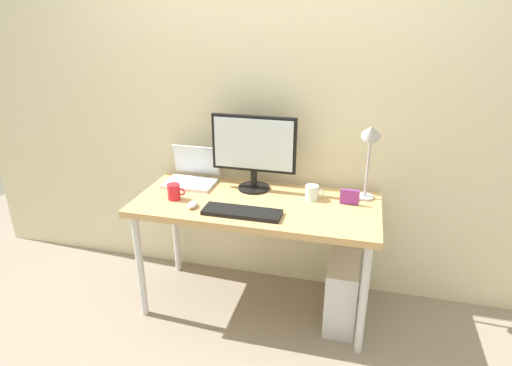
% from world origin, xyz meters
% --- Properties ---
extents(ground_plane, '(6.00, 6.00, 0.00)m').
position_xyz_m(ground_plane, '(0.00, 0.00, 0.00)').
color(ground_plane, gray).
extents(back_wall, '(4.40, 0.04, 2.60)m').
position_xyz_m(back_wall, '(0.00, 0.38, 1.30)').
color(back_wall, beige).
rests_on(back_wall, ground_plane).
extents(desk, '(1.44, 0.64, 0.74)m').
position_xyz_m(desk, '(0.00, 0.00, 0.67)').
color(desk, tan).
rests_on(desk, ground_plane).
extents(monitor, '(0.53, 0.20, 0.47)m').
position_xyz_m(monitor, '(-0.06, 0.19, 1.01)').
color(monitor, black).
rests_on(monitor, desk).
extents(laptop, '(0.32, 0.27, 0.23)m').
position_xyz_m(laptop, '(-0.48, 0.20, 0.80)').
color(laptop, silver).
rests_on(laptop, desk).
extents(desk_lamp, '(0.11, 0.16, 0.49)m').
position_xyz_m(desk_lamp, '(0.62, 0.19, 1.09)').
color(desk_lamp, '#B2B2B7').
rests_on(desk_lamp, desk).
extents(keyboard, '(0.44, 0.14, 0.02)m').
position_xyz_m(keyboard, '(-0.03, -0.18, 0.75)').
color(keyboard, black).
rests_on(keyboard, desk).
extents(mouse, '(0.06, 0.09, 0.03)m').
position_xyz_m(mouse, '(-0.33, -0.16, 0.76)').
color(mouse, silver).
rests_on(mouse, desk).
extents(coffee_mug, '(0.11, 0.08, 0.10)m').
position_xyz_m(coffee_mug, '(-0.48, -0.08, 0.79)').
color(coffee_mug, red).
rests_on(coffee_mug, desk).
extents(glass_cup, '(0.12, 0.08, 0.09)m').
position_xyz_m(glass_cup, '(0.32, 0.12, 0.79)').
color(glass_cup, silver).
rests_on(glass_cup, desk).
extents(photo_frame, '(0.11, 0.02, 0.09)m').
position_xyz_m(photo_frame, '(0.54, 0.10, 0.79)').
color(photo_frame, purple).
rests_on(photo_frame, desk).
extents(computer_tower, '(0.18, 0.36, 0.42)m').
position_xyz_m(computer_tower, '(0.54, -0.02, 0.21)').
color(computer_tower, silver).
rests_on(computer_tower, ground_plane).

